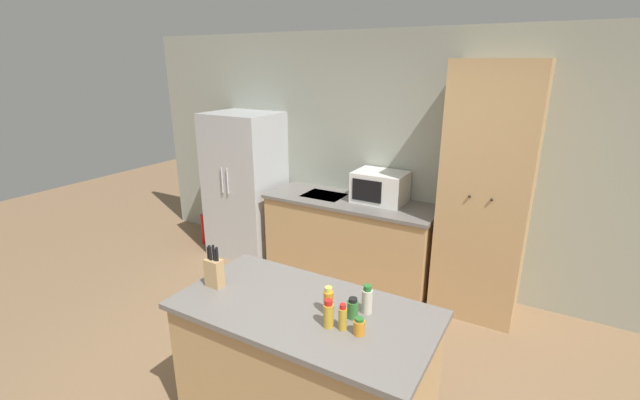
{
  "coord_description": "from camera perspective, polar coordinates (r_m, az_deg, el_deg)",
  "views": [
    {
      "loc": [
        1.21,
        -1.9,
        2.29
      ],
      "look_at": [
        -0.68,
        1.4,
        1.05
      ],
      "focal_mm": 24.0,
      "sensor_mm": 36.0,
      "label": 1
    }
  ],
  "objects": [
    {
      "name": "spice_bottle_short_red",
      "position": [
        2.36,
        5.23,
        -16.46
      ],
      "size": [
        0.06,
        0.06,
        0.1
      ],
      "color": "orange",
      "rests_on": "kitchen_island"
    },
    {
      "name": "wall_back",
      "position": [
        4.51,
        13.6,
        4.85
      ],
      "size": [
        7.2,
        0.06,
        2.6
      ],
      "color": "#9EA393",
      "rests_on": "ground_plane"
    },
    {
      "name": "pantry_cabinet",
      "position": [
        4.1,
        21.29,
        0.73
      ],
      "size": [
        0.74,
        0.61,
        2.31
      ],
      "color": "tan",
      "rests_on": "ground_plane"
    },
    {
      "name": "knife_block",
      "position": [
        2.84,
        -13.94,
        -9.19
      ],
      "size": [
        0.11,
        0.07,
        0.29
      ],
      "color": "tan",
      "rests_on": "kitchen_island"
    },
    {
      "name": "spice_bottle_amber_oil",
      "position": [
        2.49,
        1.13,
        -13.34
      ],
      "size": [
        0.06,
        0.06,
        0.17
      ],
      "color": "orange",
      "rests_on": "kitchen_island"
    },
    {
      "name": "spice_bottle_green_herb",
      "position": [
        2.37,
        3.04,
        -15.39
      ],
      "size": [
        0.05,
        0.05,
        0.15
      ],
      "color": "gold",
      "rests_on": "kitchen_island"
    },
    {
      "name": "microwave",
      "position": [
        4.46,
        8.01,
        1.76
      ],
      "size": [
        0.52,
        0.4,
        0.32
      ],
      "color": "white",
      "rests_on": "back_counter"
    },
    {
      "name": "spice_bottle_tall_dark",
      "position": [
        2.48,
        4.41,
        -14.22
      ],
      "size": [
        0.06,
        0.06,
        0.12
      ],
      "color": "#337033",
      "rests_on": "kitchen_island"
    },
    {
      "name": "spice_bottle_orange_cap",
      "position": [
        2.51,
        6.3,
        -13.1
      ],
      "size": [
        0.06,
        0.06,
        0.17
      ],
      "color": "beige",
      "rests_on": "kitchen_island"
    },
    {
      "name": "kitchen_island",
      "position": [
        2.86,
        -2.06,
        -21.83
      ],
      "size": [
        1.55,
        0.8,
        0.91
      ],
      "color": "tan",
      "rests_on": "ground_plane"
    },
    {
      "name": "fire_extinguisher",
      "position": [
        5.81,
        -14.95,
        -3.66
      ],
      "size": [
        0.12,
        0.12,
        0.46
      ],
      "color": "red",
      "rests_on": "ground_plane"
    },
    {
      "name": "spice_bottle_pale_salt",
      "position": [
        2.39,
        1.13,
        -14.98
      ],
      "size": [
        0.06,
        0.06,
        0.16
      ],
      "color": "gold",
      "rests_on": "kitchen_island"
    },
    {
      "name": "back_counter",
      "position": [
        4.68,
        4.01,
        -5.15
      ],
      "size": [
        1.85,
        0.67,
        0.9
      ],
      "color": "tan",
      "rests_on": "ground_plane"
    },
    {
      "name": "refrigerator",
      "position": [
        5.26,
        -9.92,
        2.01
      ],
      "size": [
        0.82,
        0.7,
        1.73
      ],
      "color": "#B7BABC",
      "rests_on": "ground_plane"
    }
  ]
}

